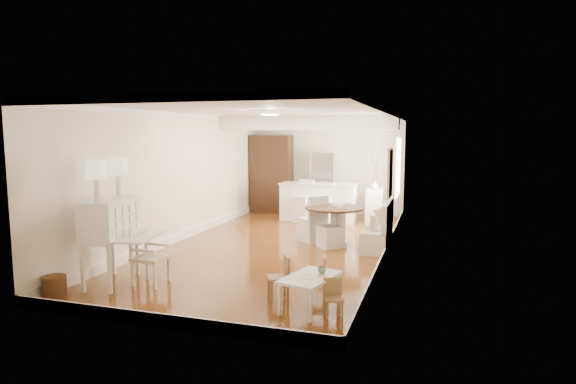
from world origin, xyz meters
The scene contains 20 objects.
room centered at (0.04, 0.32, 1.98)m, with size 9.00×9.04×2.82m.
secretary_bureau centered at (-1.70, -3.19, 0.68)m, with size 1.06×1.08×1.35m, color white.
gustavian_armchair centered at (-1.09, -3.04, 0.44)m, with size 0.51×0.51×0.88m, color white.
wicker_basket centered at (-2.05, -4.01, 0.16)m, with size 0.33×0.33×0.33m, color brown.
kids_table centered at (1.56, -3.34, 0.23)m, with size 0.55×0.91×0.46m, color white.
kids_chair_a centered at (1.00, -3.04, 0.31)m, with size 0.30×0.30×0.62m, color #946643.
kids_chair_b centered at (1.49, -2.69, 0.29)m, with size 0.28×0.28×0.57m, color #B87D53.
kids_chair_c centered at (1.92, -3.52, 0.25)m, with size 0.24×0.24×0.50m, color #A8814C.
banquette centered at (1.99, 0.50, 0.49)m, with size 0.52×1.60×0.98m, color silver.
dining_table centered at (1.11, 0.34, 0.42)m, with size 1.23×1.23×0.84m, color #4E2C19.
slip_chair_near centered at (1.07, 0.21, 0.46)m, with size 0.43×0.45×0.91m, color white.
slip_chair_far centered at (0.57, 0.66, 0.51)m, with size 0.49×0.51×1.03m, color silver.
breakfast_counter centered at (0.10, 3.10, 0.52)m, with size 2.05×0.65×1.03m, color white.
bar_stool_left centered at (-0.27, 2.85, 0.56)m, with size 0.45×0.45×1.12m, color white.
bar_stool_right centered at (0.31, 2.83, 0.54)m, with size 0.43×0.43×1.08m, color silver.
pantry_cabinet centered at (-1.60, 4.18, 1.15)m, with size 1.20×0.60×2.30m, color #381E11.
fridge centered at (0.30, 4.15, 0.90)m, with size 0.75×0.65×1.80m, color silver.
sideboard centered at (1.58, 3.38, 0.45)m, with size 0.42×0.95×0.91m, color white.
pencil_cup centered at (1.67, -3.16, 0.50)m, with size 0.11×0.11×0.09m, color #69A35F.
branch_vase centered at (1.58, 3.32, 1.01)m, with size 0.20×0.20×0.20m, color silver.
Camera 1 is at (3.12, -9.39, 2.35)m, focal length 30.00 mm.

